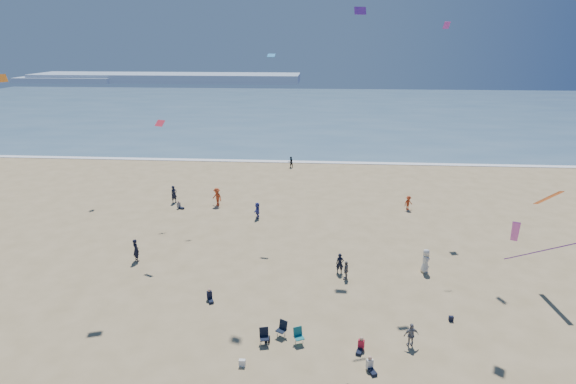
{
  "coord_description": "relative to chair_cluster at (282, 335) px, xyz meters",
  "views": [
    {
      "loc": [
        3.81,
        -17.44,
        16.81
      ],
      "look_at": [
        2.0,
        8.0,
        8.09
      ],
      "focal_mm": 28.0,
      "sensor_mm": 36.0,
      "label": 1
    }
  ],
  "objects": [
    {
      "name": "kites_aloft",
      "position": [
        6.41,
        7.48,
        14.06
      ],
      "size": [
        39.73,
        40.11,
        29.65
      ],
      "color": "#59229F",
      "rests_on": "ground"
    },
    {
      "name": "chair_cluster",
      "position": [
        0.0,
        0.0,
        0.0
      ],
      "size": [
        2.75,
        1.57,
        1.0
      ],
      "color": "black",
      "rests_on": "ground"
    },
    {
      "name": "headland_near",
      "position": [
        -101.87,
        160.5,
        0.5
      ],
      "size": [
        40.0,
        14.0,
        2.0
      ],
      "primitive_type": "cube",
      "color": "#7A8EA8",
      "rests_on": "ground"
    },
    {
      "name": "headland_far",
      "position": [
        -61.87,
        165.5,
        1.1
      ],
      "size": [
        110.0,
        20.0,
        3.2
      ],
      "primitive_type": "cube",
      "color": "#7A8EA8",
      "rests_on": "ground"
    },
    {
      "name": "navy_bag",
      "position": [
        10.46,
        2.81,
        -0.33
      ],
      "size": [
        0.28,
        0.18,
        0.34
      ],
      "primitive_type": "cube",
      "color": "black",
      "rests_on": "ground"
    },
    {
      "name": "white_tote",
      "position": [
        -1.95,
        -2.19,
        -0.3
      ],
      "size": [
        0.35,
        0.2,
        0.4
      ],
      "primitive_type": "cube",
      "color": "silver",
      "rests_on": "ground"
    },
    {
      "name": "black_backpack",
      "position": [
        -0.83,
        -0.08,
        -0.31
      ],
      "size": [
        0.3,
        0.22,
        0.38
      ],
      "primitive_type": "cube",
      "color": "black",
      "rests_on": "ground"
    },
    {
      "name": "ocean",
      "position": [
        -1.87,
        90.5,
        -0.47
      ],
      "size": [
        220.0,
        100.0,
        0.06
      ],
      "primitive_type": "cube",
      "color": "#476B84",
      "rests_on": "ground"
    },
    {
      "name": "seated_group",
      "position": [
        -0.49,
        3.22,
        -0.08
      ],
      "size": [
        19.44,
        28.76,
        0.84
      ],
      "color": "beige",
      "rests_on": "ground"
    },
    {
      "name": "standing_flyers",
      "position": [
        0.88,
        11.26,
        0.34
      ],
      "size": [
        29.86,
        47.08,
        1.93
      ],
      "color": "black",
      "rests_on": "ground"
    },
    {
      "name": "surf_line",
      "position": [
        -1.87,
        40.5,
        -0.46
      ],
      "size": [
        220.0,
        1.2,
        0.08
      ],
      "primitive_type": "cube",
      "color": "white",
      "rests_on": "ground"
    }
  ]
}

